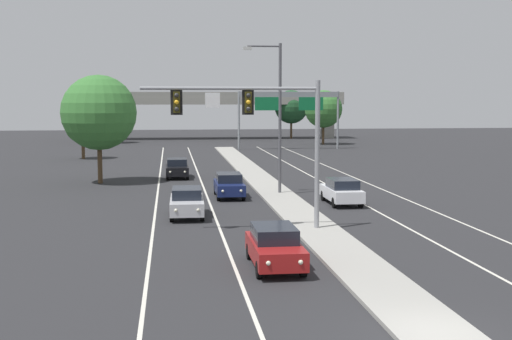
% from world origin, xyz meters
% --- Properties ---
extents(ground_plane, '(260.00, 260.00, 0.00)m').
position_xyz_m(ground_plane, '(0.00, 0.00, 0.00)').
color(ground_plane, '#28282B').
extents(median_island, '(2.40, 110.00, 0.15)m').
position_xyz_m(median_island, '(0.00, 18.00, 0.07)').
color(median_island, '#9E9B93').
rests_on(median_island, ground).
extents(lane_stripe_oncoming_center, '(0.14, 100.00, 0.01)m').
position_xyz_m(lane_stripe_oncoming_center, '(-4.70, 25.00, 0.00)').
color(lane_stripe_oncoming_center, silver).
rests_on(lane_stripe_oncoming_center, ground).
extents(lane_stripe_receding_center, '(0.14, 100.00, 0.01)m').
position_xyz_m(lane_stripe_receding_center, '(4.70, 25.00, 0.00)').
color(lane_stripe_receding_center, silver).
rests_on(lane_stripe_receding_center, ground).
extents(edge_stripe_left, '(0.14, 100.00, 0.01)m').
position_xyz_m(edge_stripe_left, '(-8.00, 25.00, 0.00)').
color(edge_stripe_left, silver).
rests_on(edge_stripe_left, ground).
extents(edge_stripe_right, '(0.14, 100.00, 0.01)m').
position_xyz_m(edge_stripe_right, '(8.00, 25.00, 0.00)').
color(edge_stripe_right, silver).
rests_on(edge_stripe_right, ground).
extents(overhead_signal_mast, '(8.59, 0.44, 7.20)m').
position_xyz_m(overhead_signal_mast, '(-2.79, 15.18, 5.39)').
color(overhead_signal_mast, gray).
rests_on(overhead_signal_mast, median_island).
extents(street_lamp_median, '(2.58, 0.28, 10.00)m').
position_xyz_m(street_lamp_median, '(0.02, 28.00, 5.79)').
color(street_lamp_median, '#4C4C51').
rests_on(street_lamp_median, median_island).
extents(car_oncoming_red, '(1.82, 4.47, 1.58)m').
position_xyz_m(car_oncoming_red, '(-3.17, 8.19, 0.82)').
color(car_oncoming_red, maroon).
rests_on(car_oncoming_red, ground).
extents(car_oncoming_silver, '(1.90, 4.50, 1.58)m').
position_xyz_m(car_oncoming_silver, '(-6.23, 20.03, 0.82)').
color(car_oncoming_silver, '#B7B7BC').
rests_on(car_oncoming_silver, ground).
extents(car_oncoming_navy, '(1.85, 4.48, 1.58)m').
position_xyz_m(car_oncoming_navy, '(-3.27, 27.18, 0.82)').
color(car_oncoming_navy, '#141E4C').
rests_on(car_oncoming_navy, ground).
extents(car_oncoming_black, '(1.85, 4.48, 1.58)m').
position_xyz_m(car_oncoming_black, '(-6.56, 38.95, 0.82)').
color(car_oncoming_black, black).
rests_on(car_oncoming_black, ground).
extents(car_receding_white, '(1.83, 4.47, 1.58)m').
position_xyz_m(car_receding_white, '(3.36, 23.34, 0.82)').
color(car_receding_white, silver).
rests_on(car_receding_white, ground).
extents(highway_sign_gantry, '(13.28, 0.42, 7.50)m').
position_xyz_m(highway_sign_gantry, '(8.20, 69.58, 6.16)').
color(highway_sign_gantry, gray).
rests_on(highway_sign_gantry, ground).
extents(overpass_bridge, '(42.40, 6.40, 7.65)m').
position_xyz_m(overpass_bridge, '(0.00, 94.50, 5.78)').
color(overpass_bridge, gray).
rests_on(overpass_bridge, ground).
extents(tree_far_right_a, '(5.53, 5.53, 8.00)m').
position_xyz_m(tree_far_right_a, '(12.89, 93.89, 5.23)').
color(tree_far_right_a, '#4C3823').
rests_on(tree_far_right_a, ground).
extents(tree_far_left_a, '(3.82, 3.82, 5.53)m').
position_xyz_m(tree_far_left_a, '(-16.48, 58.34, 3.61)').
color(tree_far_left_a, '#4C3823').
rests_on(tree_far_left_a, ground).
extents(tree_far_right_b, '(5.39, 5.39, 7.79)m').
position_xyz_m(tree_far_right_b, '(14.79, 78.48, 5.09)').
color(tree_far_right_b, '#4C3823').
rests_on(tree_far_right_b, ground).
extents(tree_far_left_b, '(5.75, 5.75, 8.32)m').
position_xyz_m(tree_far_left_b, '(-12.47, 35.94, 5.43)').
color(tree_far_left_b, '#4C3823').
rests_on(tree_far_left_b, ground).
extents(tree_far_left_c, '(4.71, 4.71, 6.81)m').
position_xyz_m(tree_far_left_c, '(-16.10, 85.36, 4.45)').
color(tree_far_left_c, '#4C3823').
rests_on(tree_far_left_c, ground).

